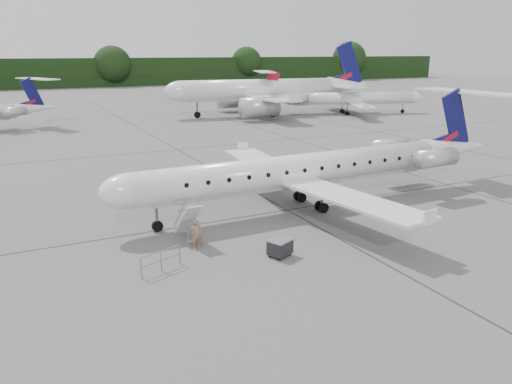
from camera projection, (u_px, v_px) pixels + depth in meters
name	position (u px, v px, depth m)	size (l,w,h in m)	color
ground	(398.00, 235.00, 28.05)	(320.00, 320.00, 0.00)	slate
treeline	(77.00, 73.00, 138.85)	(260.00, 4.00, 8.00)	black
main_regional_jet	(299.00, 155.00, 31.79)	(28.04, 20.19, 7.19)	silver
airstair	(188.00, 221.00, 26.90)	(0.85, 2.26, 2.25)	silver
passenger	(197.00, 234.00, 25.90)	(0.58, 0.38, 1.59)	#815F46
safety_railing	(161.00, 261.00, 23.29)	(2.20, 0.08, 1.00)	gray
baggage_cart	(280.00, 247.00, 25.02)	(1.10, 0.89, 0.95)	black
bg_narrowbody	(258.00, 79.00, 78.20)	(31.56, 22.72, 11.33)	silver
bg_regional_right	(351.00, 92.00, 80.65)	(26.76, 19.27, 7.02)	silver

